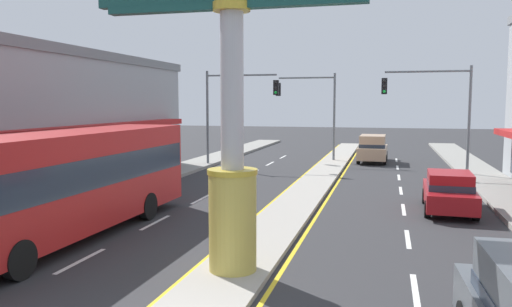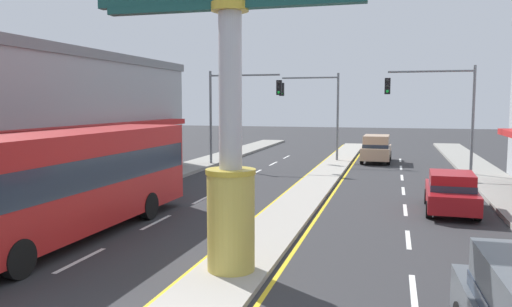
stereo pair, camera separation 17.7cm
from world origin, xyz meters
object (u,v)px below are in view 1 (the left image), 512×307
at_px(suv_mid_left_lane, 373,148).
at_px(traffic_light_left_side, 233,101).
at_px(traffic_light_median_far, 313,102).
at_px(pedestrian_far_side, 118,169).
at_px(storefront_left, 5,120).
at_px(bus_far_right_lane, 67,178).
at_px(traffic_light_right_side, 436,101).
at_px(district_sign, 232,103).
at_px(sedan_near_right_lane, 449,191).

bearing_deg(suv_mid_left_lane, traffic_light_left_side, -150.50).
height_order(traffic_light_median_far, pedestrian_far_side, traffic_light_median_far).
distance_m(storefront_left, bus_far_right_lane, 10.75).
relative_size(traffic_light_left_side, traffic_light_median_far, 1.00).
relative_size(traffic_light_right_side, bus_far_right_lane, 0.55).
distance_m(district_sign, traffic_light_median_far, 24.19).
height_order(storefront_left, traffic_light_left_side, storefront_left).
bearing_deg(suv_mid_left_lane, sedan_near_right_lane, -78.21).
xyz_separation_m(bus_far_right_lane, pedestrian_far_side, (-2.46, 7.27, -0.71)).
bearing_deg(suv_mid_left_lane, traffic_light_right_side, -58.71).
relative_size(sedan_near_right_lane, pedestrian_far_side, 2.54).
bearing_deg(traffic_light_right_side, district_sign, -108.06).
distance_m(traffic_light_median_far, suv_mid_left_lane, 5.28).
bearing_deg(traffic_light_median_far, traffic_light_left_side, -136.24).
relative_size(traffic_light_left_side, sedan_near_right_lane, 1.42).
bearing_deg(bus_far_right_lane, traffic_light_median_far, 79.19).
bearing_deg(sedan_near_right_lane, bus_far_right_lane, -149.11).
bearing_deg(storefront_left, traffic_light_left_side, 54.54).
height_order(district_sign, bus_far_right_lane, district_sign).
xyz_separation_m(district_sign, traffic_light_right_side, (6.14, 18.81, 0.11)).
relative_size(suv_mid_left_lane, pedestrian_far_side, 2.70).
bearing_deg(traffic_light_left_side, pedestrian_far_side, -101.59).
bearing_deg(traffic_light_median_far, pedestrian_far_side, -114.15).
relative_size(sedan_near_right_lane, bus_far_right_lane, 0.39).
height_order(storefront_left, suv_mid_left_lane, storefront_left).
xyz_separation_m(traffic_light_left_side, traffic_light_median_far, (4.53, 4.34, -0.05)).
relative_size(storefront_left, traffic_light_left_side, 3.60).
height_order(district_sign, storefront_left, district_sign).
relative_size(district_sign, storefront_left, 0.35).
bearing_deg(storefront_left, traffic_light_right_side, 26.50).
bearing_deg(suv_mid_left_lane, storefront_left, -136.06).
bearing_deg(bus_far_right_lane, suv_mid_left_lane, 69.78).
bearing_deg(pedestrian_far_side, traffic_light_right_side, 33.69).
bearing_deg(traffic_light_right_side, storefront_left, -153.50).
relative_size(storefront_left, suv_mid_left_lane, 4.82).
bearing_deg(district_sign, traffic_light_left_side, 107.22).
bearing_deg(district_sign, traffic_light_median_far, 93.81).
distance_m(traffic_light_median_far, bus_far_right_lane, 22.75).
relative_size(sedan_near_right_lane, suv_mid_left_lane, 0.94).
height_order(storefront_left, pedestrian_far_side, storefront_left).
relative_size(traffic_light_right_side, sedan_near_right_lane, 1.42).
height_order(sedan_near_right_lane, bus_far_right_lane, bus_far_right_lane).
height_order(storefront_left, sedan_near_right_lane, storefront_left).
relative_size(bus_far_right_lane, pedestrian_far_side, 6.54).
relative_size(district_sign, traffic_light_right_side, 1.25).
bearing_deg(traffic_light_median_far, sedan_near_right_lane, -63.92).
xyz_separation_m(traffic_light_left_side, sedan_near_right_lane, (11.99, -10.90, -3.46)).
relative_size(traffic_light_left_side, pedestrian_far_side, 3.61).
bearing_deg(district_sign, sedan_near_right_lane, 56.71).
distance_m(district_sign, sedan_near_right_lane, 11.17).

